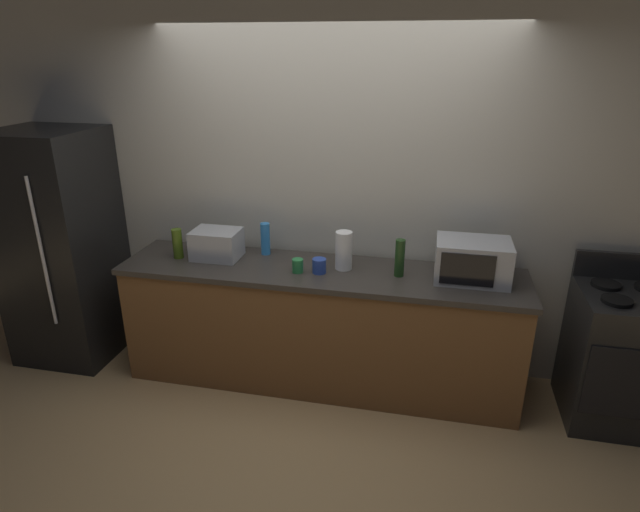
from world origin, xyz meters
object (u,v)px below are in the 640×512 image
(refrigerator, at_px, (62,247))
(microwave, at_px, (472,261))
(toaster_oven, at_px, (217,244))
(paper_towel_roll, at_px, (344,250))
(mug_green, at_px, (298,266))
(mug_blue, at_px, (319,266))
(bottle_spray_cleaner, at_px, (265,239))
(bottle_wine, at_px, (400,258))
(stove_range, at_px, (619,357))
(bottle_olive_oil, at_px, (178,243))

(refrigerator, height_order, microwave, refrigerator)
(toaster_oven, relative_size, paper_towel_roll, 1.26)
(mug_green, xyz_separation_m, mug_blue, (0.15, 0.02, 0.00))
(microwave, height_order, mug_green, microwave)
(bottle_spray_cleaner, xyz_separation_m, mug_green, (0.32, -0.29, -0.07))
(bottle_spray_cleaner, bearing_deg, bottle_wine, -11.18)
(toaster_oven, distance_m, paper_towel_roll, 0.94)
(toaster_oven, height_order, bottle_spray_cleaner, bottle_spray_cleaner)
(bottle_wine, bearing_deg, refrigerator, -179.85)
(paper_towel_roll, relative_size, mug_blue, 2.64)
(refrigerator, height_order, bottle_wine, refrigerator)
(mug_green, distance_m, mug_blue, 0.15)
(stove_range, distance_m, paper_towel_roll, 1.93)
(paper_towel_roll, bearing_deg, toaster_oven, 179.39)
(refrigerator, relative_size, toaster_oven, 5.29)
(microwave, bearing_deg, refrigerator, -179.10)
(bottle_wine, xyz_separation_m, mug_blue, (-0.54, -0.06, -0.08))
(stove_range, height_order, bottle_olive_oil, bottle_olive_oil)
(bottle_spray_cleaner, xyz_separation_m, bottle_olive_oil, (-0.60, -0.21, -0.01))
(paper_towel_roll, distance_m, mug_green, 0.34)
(refrigerator, bearing_deg, toaster_oven, 2.73)
(refrigerator, distance_m, mug_green, 1.91)
(bottle_olive_oil, xyz_separation_m, mug_blue, (1.07, -0.06, -0.06))
(microwave, bearing_deg, bottle_wine, -175.00)
(toaster_oven, xyz_separation_m, bottle_spray_cleaner, (0.33, 0.15, 0.02))
(refrigerator, xyz_separation_m, toaster_oven, (1.26, 0.06, 0.10))
(paper_towel_roll, relative_size, bottle_spray_cleaner, 1.12)
(stove_range, distance_m, bottle_spray_cleaner, 2.53)
(refrigerator, distance_m, paper_towel_roll, 2.21)
(bottle_olive_oil, bearing_deg, bottle_wine, 0.33)
(refrigerator, distance_m, toaster_oven, 1.27)
(microwave, bearing_deg, mug_green, -173.70)
(paper_towel_roll, relative_size, mug_green, 2.82)
(microwave, xyz_separation_m, mug_green, (-1.16, -0.13, -0.09))
(bottle_wine, bearing_deg, bottle_olive_oil, -179.67)
(refrigerator, xyz_separation_m, microwave, (3.07, 0.05, 0.13))
(stove_range, bearing_deg, bottle_olive_oil, -179.95)
(stove_range, distance_m, microwave, 1.14)
(refrigerator, bearing_deg, bottle_spray_cleaner, 7.36)
(microwave, height_order, paper_towel_roll, same)
(stove_range, height_order, mug_green, stove_range)
(stove_range, relative_size, bottle_spray_cleaner, 4.50)
(stove_range, bearing_deg, microwave, 177.20)
(mug_green, height_order, mug_blue, mug_blue)
(microwave, xyz_separation_m, mug_blue, (-1.01, -0.11, -0.08))
(refrigerator, height_order, toaster_oven, refrigerator)
(toaster_oven, distance_m, bottle_spray_cleaner, 0.36)
(bottle_wine, xyz_separation_m, bottle_olive_oil, (-1.61, -0.01, -0.02))
(stove_range, distance_m, mug_green, 2.20)
(mug_green, bearing_deg, mug_blue, 8.36)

